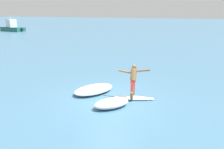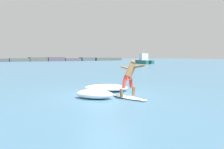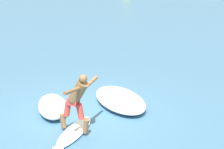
# 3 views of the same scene
# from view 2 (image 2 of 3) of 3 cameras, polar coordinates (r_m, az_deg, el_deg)

# --- Properties ---
(ground_plane) EXTENTS (200.00, 200.00, 0.00)m
(ground_plane) POSITION_cam_2_polar(r_m,az_deg,el_deg) (9.67, -1.41, -5.53)
(ground_plane) COLOR #3F6A87
(rock_jetty_breakwater) EXTENTS (54.17, 4.79, 4.35)m
(rock_jetty_breakwater) POSITION_cam_2_polar(r_m,az_deg,el_deg) (72.22, -17.14, 3.80)
(rock_jetty_breakwater) COLOR #554F59
(rock_jetty_breakwater) RESTS_ON ground
(surfboard) EXTENTS (0.84, 1.91, 0.22)m
(surfboard) POSITION_cam_2_polar(r_m,az_deg,el_deg) (9.09, 4.22, -5.96)
(surfboard) COLOR white
(surfboard) RESTS_ON ground
(surfer) EXTENTS (0.84, 1.49, 1.51)m
(surfer) POSITION_cam_2_polar(r_m,az_deg,el_deg) (9.05, 4.66, -0.10)
(surfer) COLOR brown
(surfer) RESTS_ON surfboard
(fishing_boat_near_jetty) EXTENTS (2.74, 5.72, 3.14)m
(fishing_boat_near_jetty) POSITION_cam_2_polar(r_m,az_deg,el_deg) (48.18, 8.34, 3.61)
(fishing_boat_near_jetty) COLOR #1F625A
(fishing_boat_near_jetty) RESTS_ON ground
(wave_foam_at_tail) EXTENTS (2.45, 2.17, 0.33)m
(wave_foam_at_tail) POSITION_cam_2_polar(r_m,az_deg,el_deg) (10.87, -1.46, -3.49)
(wave_foam_at_tail) COLOR white
(wave_foam_at_tail) RESTS_ON ground
(wave_foam_at_nose) EXTENTS (1.66, 1.67, 0.37)m
(wave_foam_at_nose) POSITION_cam_2_polar(r_m,az_deg,el_deg) (9.01, -4.59, -5.12)
(wave_foam_at_nose) COLOR white
(wave_foam_at_nose) RESTS_ON ground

